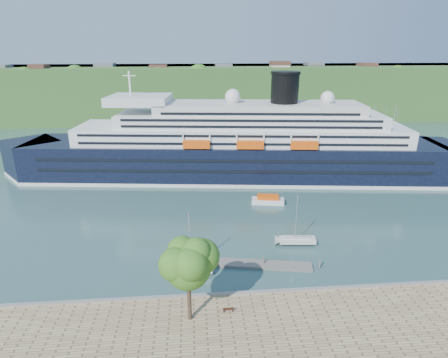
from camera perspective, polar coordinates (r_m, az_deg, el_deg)
ground at (r=54.00m, az=2.19°, el=-17.82°), size 400.00×400.00×0.00m
far_hillside at (r=188.79m, az=-3.30°, el=13.19°), size 400.00×50.00×24.00m
quay_coping at (r=53.16m, az=2.23°, el=-16.97°), size 220.00×0.50×0.30m
cruise_ship at (r=96.08m, az=1.31°, el=8.03°), size 122.31×31.41×27.19m
park_bench at (r=50.13m, az=0.62°, el=-19.14°), size 1.34×0.55×0.86m
promenade_tree at (r=45.89m, az=-5.43°, el=-14.63°), size 7.31×7.31×12.10m
floating_pontoon at (r=60.94m, az=3.90°, el=-12.79°), size 19.72×5.97×0.44m
sailboat_white_near at (r=57.38m, az=-4.78°, el=-9.82°), size 7.54×4.26×9.40m
sailboat_white_far at (r=65.69m, az=11.32°, el=-6.41°), size 7.03×2.54×8.89m
tender_launch at (r=83.05m, az=6.70°, el=-3.10°), size 7.46×3.63×1.97m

